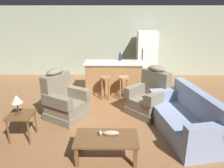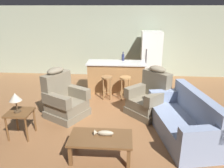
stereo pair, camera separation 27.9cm
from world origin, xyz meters
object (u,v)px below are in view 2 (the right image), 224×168
at_px(couch, 184,121).
at_px(kitchen_island, 116,77).
at_px(bar_stool_left, 107,83).
at_px(refrigerator, 151,57).
at_px(fish_figurine, 104,133).
at_px(table_lamp, 15,98).
at_px(recliner_near_lamp, 64,100).
at_px(bottle_tall_green, 123,57).
at_px(bar_stool_right, 125,84).
at_px(end_table, 20,116).
at_px(coffee_table, 101,140).
at_px(recliner_near_island, 150,98).

distance_m(couch, kitchen_island, 2.91).
relative_size(bar_stool_left, refrigerator, 0.39).
distance_m(fish_figurine, kitchen_island, 3.22).
relative_size(fish_figurine, kitchen_island, 0.19).
bearing_deg(fish_figurine, table_lamp, 164.59).
distance_m(recliner_near_lamp, refrigerator, 3.80).
height_order(fish_figurine, bar_stool_left, bar_stool_left).
bearing_deg(couch, bar_stool_left, -57.78).
bearing_deg(recliner_near_lamp, bottle_tall_green, 85.30).
distance_m(fish_figurine, bar_stool_right, 2.62).
relative_size(end_table, table_lamp, 1.37).
bearing_deg(kitchen_island, bottle_tall_green, 50.60).
bearing_deg(recliner_near_lamp, kitchen_island, 85.99).
distance_m(fish_figurine, refrigerator, 4.61).
height_order(coffee_table, bottle_tall_green, bottle_tall_green).
bearing_deg(bar_stool_right, end_table, -135.46).
xyz_separation_m(couch, refrigerator, (-0.34, 3.68, 0.54)).
bearing_deg(refrigerator, recliner_near_island, -95.52).
height_order(kitchen_island, refrigerator, refrigerator).
relative_size(end_table, bar_stool_left, 0.82).
height_order(recliner_near_island, end_table, recliner_near_island).
bearing_deg(refrigerator, bottle_tall_green, -135.54).
bearing_deg(kitchen_island, bar_stool_right, -64.95).
bearing_deg(coffee_table, couch, 26.39).
bearing_deg(fish_figurine, coffee_table, -126.75).
bearing_deg(recliner_near_island, bottle_tall_green, -110.94).
bearing_deg(coffee_table, recliner_near_island, 60.66).
xyz_separation_m(fish_figurine, bottle_tall_green, (0.25, 3.47, 0.59)).
bearing_deg(bottle_tall_green, recliner_near_island, -67.41).
relative_size(couch, bar_stool_right, 2.98).
distance_m(coffee_table, bar_stool_right, 2.69).
relative_size(fish_figurine, bar_stool_right, 0.50).
distance_m(recliner_near_lamp, bar_stool_right, 1.85).
height_order(table_lamp, bar_stool_left, table_lamp).
bearing_deg(recliner_near_lamp, coffee_table, -24.92).
height_order(fish_figurine, recliner_near_island, recliner_near_island).
bearing_deg(recliner_near_island, fish_figurine, 17.43).
xyz_separation_m(table_lamp, kitchen_island, (1.85, 2.73, -0.39)).
bearing_deg(fish_figurine, bar_stool_right, 82.36).
distance_m(refrigerator, bottle_tall_green, 1.38).
xyz_separation_m(couch, end_table, (-3.34, -0.23, 0.12)).
xyz_separation_m(fish_figurine, end_table, (-1.77, 0.51, -0.00)).
bearing_deg(kitchen_island, recliner_near_island, -58.21).
height_order(recliner_near_lamp, refrigerator, refrigerator).
height_order(couch, kitchen_island, kitchen_island).
height_order(coffee_table, recliner_near_lamp, recliner_near_lamp).
distance_m(kitchen_island, bar_stool_right, 0.70).
bearing_deg(table_lamp, bottle_tall_green, 55.46).
bearing_deg(recliner_near_lamp, bar_stool_left, 79.63).
bearing_deg(coffee_table, end_table, 161.42).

